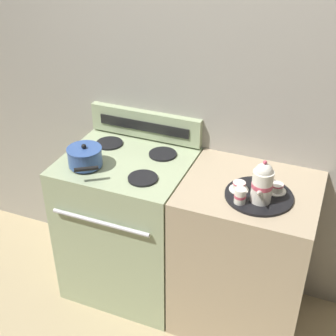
% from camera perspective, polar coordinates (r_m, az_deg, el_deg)
% --- Properties ---
extents(ground_plane, '(6.00, 6.00, 0.00)m').
position_cam_1_polar(ground_plane, '(3.14, 1.72, -15.27)').
color(ground_plane, tan).
extents(wall_back, '(6.00, 0.05, 2.20)m').
position_cam_1_polar(wall_back, '(2.74, 4.54, 5.66)').
color(wall_back, '#9E998E').
rests_on(wall_back, ground).
extents(stove, '(0.72, 0.64, 0.95)m').
position_cam_1_polar(stove, '(2.93, -4.81, -6.98)').
color(stove, '#9EAD84').
rests_on(stove, ground).
extents(control_panel, '(0.71, 0.05, 0.17)m').
position_cam_1_polar(control_panel, '(2.84, -2.78, 5.32)').
color(control_panel, '#9EAD84').
rests_on(control_panel, stove).
extents(side_counter, '(0.71, 0.61, 0.94)m').
position_cam_1_polar(side_counter, '(2.75, 9.20, -10.50)').
color(side_counter, tan).
rests_on(side_counter, ground).
extents(saucepan, '(0.24, 0.27, 0.13)m').
position_cam_1_polar(saucepan, '(2.60, -10.10, 1.38)').
color(saucepan, '#335193').
rests_on(saucepan, stove).
extents(serving_tray, '(0.34, 0.34, 0.01)m').
position_cam_1_polar(serving_tray, '(2.39, 11.02, -3.33)').
color(serving_tray, black).
rests_on(serving_tray, side_counter).
extents(teapot, '(0.10, 0.17, 0.23)m').
position_cam_1_polar(teapot, '(2.29, 11.43, -1.78)').
color(teapot, white).
rests_on(teapot, serving_tray).
extents(teacup_left, '(0.10, 0.10, 0.05)m').
position_cam_1_polar(teacup_left, '(2.39, 8.65, -2.21)').
color(teacup_left, white).
rests_on(teacup_left, serving_tray).
extents(teacup_right, '(0.10, 0.10, 0.05)m').
position_cam_1_polar(teacup_right, '(2.42, 13.11, -2.37)').
color(teacup_right, white).
rests_on(teacup_right, serving_tray).
extents(creamer_jug, '(0.06, 0.06, 0.08)m').
position_cam_1_polar(creamer_jug, '(2.29, 8.78, -3.37)').
color(creamer_jug, white).
rests_on(creamer_jug, serving_tray).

